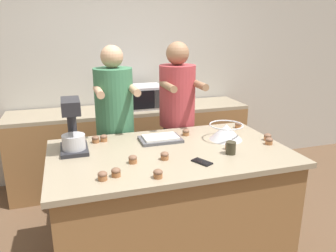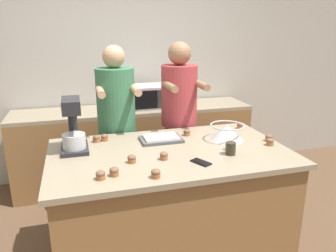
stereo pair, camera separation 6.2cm
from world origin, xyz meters
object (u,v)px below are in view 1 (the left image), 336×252
at_px(cupcake_1, 133,159).
at_px(cupcake_12, 158,174).
at_px(microwave_oven, 139,97).
at_px(stand_mixer, 73,129).
at_px(person_left, 116,134).
at_px(cell_phone, 202,162).
at_px(cupcake_2, 116,172).
at_px(cupcake_8, 229,146).
at_px(mixing_bowl, 226,131).
at_px(cupcake_5, 269,141).
at_px(cupcake_9, 268,137).
at_px(person_right, 177,126).
at_px(cupcake_11, 103,176).
at_px(cupcake_10, 96,139).
at_px(drinking_glass, 231,148).
at_px(cupcake_4, 186,132).
at_px(baking_tray, 160,139).
at_px(cupcake_6, 75,137).
at_px(cupcake_3, 165,156).
at_px(cupcake_7, 238,125).
at_px(cupcake_0, 104,138).

bearing_deg(cupcake_1, cupcake_12, -69.61).
bearing_deg(microwave_oven, stand_mixer, -121.63).
height_order(person_left, cell_phone, person_left).
bearing_deg(cupcake_2, cupcake_8, 13.44).
xyz_separation_m(cell_phone, cupcake_8, (0.30, 0.18, 0.02)).
distance_m(mixing_bowl, cupcake_5, 0.35).
bearing_deg(cupcake_9, microwave_oven, 115.90).
height_order(stand_mixer, cupcake_2, stand_mixer).
xyz_separation_m(mixing_bowl, cupcake_1, (-0.84, -0.26, -0.04)).
relative_size(mixing_bowl, cell_phone, 1.77).
xyz_separation_m(person_right, cupcake_11, (-0.85, -1.07, 0.07)).
bearing_deg(cupcake_12, cupcake_5, 17.45).
bearing_deg(cupcake_10, drinking_glass, -30.69).
height_order(cupcake_4, cupcake_12, same).
bearing_deg(cupcake_8, cupcake_2, -166.56).
bearing_deg(mixing_bowl, stand_mixer, 175.33).
height_order(drinking_glass, cupcake_1, drinking_glass).
bearing_deg(cupcake_8, cell_phone, -149.41).
relative_size(baking_tray, cupcake_10, 5.68).
xyz_separation_m(drinking_glass, cupcake_10, (-0.93, 0.55, -0.02)).
bearing_deg(cupcake_6, cupcake_9, -17.69).
bearing_deg(cupcake_1, person_left, 89.19).
height_order(microwave_oven, cupcake_2, microwave_oven).
bearing_deg(cell_phone, cupcake_1, 163.30).
height_order(microwave_oven, drinking_glass, microwave_oven).
bearing_deg(drinking_glass, cupcake_3, 175.13).
bearing_deg(cell_phone, cupcake_7, 45.39).
bearing_deg(cupcake_1, cupcake_8, 3.00).
bearing_deg(cupcake_8, cupcake_1, -177.00).
xyz_separation_m(person_left, cupcake_6, (-0.37, -0.25, 0.09)).
distance_m(cupcake_1, cupcake_10, 0.54).
bearing_deg(cupcake_0, mixing_bowl, -14.61).
relative_size(cupcake_6, cupcake_8, 1.00).
xyz_separation_m(mixing_bowl, cupcake_7, (0.26, 0.26, -0.04)).
relative_size(microwave_oven, cell_phone, 3.35).
bearing_deg(cupcake_9, person_right, 126.25).
bearing_deg(cupcake_11, mixing_bowl, 23.31).
bearing_deg(cupcake_8, cupcake_10, 154.22).
bearing_deg(microwave_oven, cupcake_8, -78.32).
height_order(mixing_bowl, cell_phone, mixing_bowl).
xyz_separation_m(stand_mixer, cupcake_7, (1.48, 0.16, -0.15)).
bearing_deg(person_left, cupcake_1, -90.81).
relative_size(cupcake_4, cupcake_10, 1.00).
distance_m(cupcake_6, cupcake_12, 1.01).
height_order(stand_mixer, mixing_bowl, stand_mixer).
relative_size(cell_phone, cupcake_8, 2.68).
xyz_separation_m(person_left, cupcake_2, (-0.16, -1.05, 0.09)).
relative_size(microwave_oven, cupcake_6, 8.97).
bearing_deg(cupcake_8, drinking_glass, -109.80).
bearing_deg(cupcake_2, cupcake_12, -22.10).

